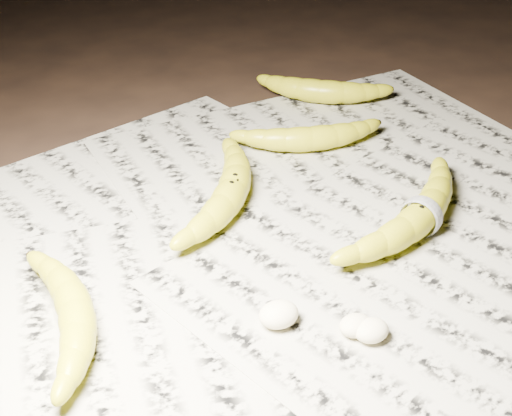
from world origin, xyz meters
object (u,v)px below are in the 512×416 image
banana_left_b (75,309)px  banana_taped (422,213)px  banana_upper_b (321,89)px  banana_upper_a (310,136)px  banana_center (232,189)px

banana_left_b → banana_taped: banana_taped is taller
banana_taped → banana_upper_b: size_ratio=1.29×
banana_upper_b → banana_left_b: bearing=-105.5°
banana_left_b → banana_upper_a: 0.42m
banana_upper_a → banana_upper_b: (0.09, 0.12, 0.00)m
banana_left_b → banana_center: (0.22, 0.12, 0.00)m
banana_upper_a → banana_center: bearing=-136.3°
banana_left_b → banana_upper_a: bearing=-54.6°
banana_center → banana_upper_a: banana_center is taller
banana_center → banana_upper_b: 0.32m
banana_left_b → banana_taped: (0.38, -0.03, 0.00)m
banana_taped → banana_upper_b: 0.35m
banana_upper_a → banana_upper_b: 0.16m
banana_taped → banana_upper_a: (-0.01, 0.22, -0.00)m
banana_upper_a → banana_left_b: bearing=-134.4°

